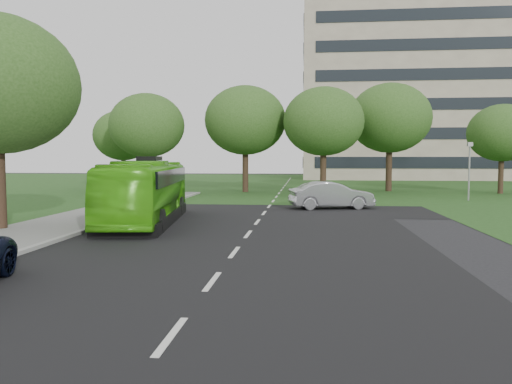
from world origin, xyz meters
TOP-DOWN VIEW (x-y plane):
  - ground at (0.00, 0.00)m, footprint 160.00×160.00m
  - street_surfaces at (-0.38, 22.75)m, footprint 120.00×120.00m
  - office_building at (21.96, 61.96)m, footprint 40.10×20.10m
  - tree_park_a at (-11.92, 25.38)m, footprint 6.76×6.76m
  - tree_park_b at (-3.22, 27.42)m, footprint 7.50×7.50m
  - tree_park_c at (3.89, 25.40)m, footprint 7.04×7.04m
  - tree_park_d at (10.27, 30.01)m, footprint 7.75×7.75m
  - tree_park_e at (19.65, 27.63)m, footprint 5.95×5.95m
  - tree_park_f at (-16.24, 30.91)m, footprint 6.01×6.01m
  - bus at (-5.50, 5.39)m, footprint 3.93×11.27m
  - sedan at (4.00, 13.01)m, footprint 5.50×3.01m
  - camera_pole at (14.53, 20.00)m, footprint 0.40×0.35m

SIDE VIEW (x-z plane):
  - ground at x=0.00m, z-range 0.00..0.00m
  - street_surfaces at x=-0.38m, z-range -0.05..0.10m
  - sedan at x=4.00m, z-range 0.00..1.72m
  - bus at x=-5.50m, z-range 0.00..3.07m
  - camera_pole at x=14.53m, z-range 0.63..5.00m
  - tree_park_e at x=19.65m, z-range 1.42..9.35m
  - tree_park_f at x=-16.24m, z-range 1.44..9.47m
  - tree_park_a at x=-11.92m, z-range 1.60..10.59m
  - tree_park_c at x=3.89m, z-range 1.67..11.02m
  - tree_park_b at x=-3.22m, z-range 1.71..11.55m
  - tree_park_d at x=10.27m, z-range 1.81..12.06m
  - office_building at x=21.96m, z-range 0.00..25.00m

